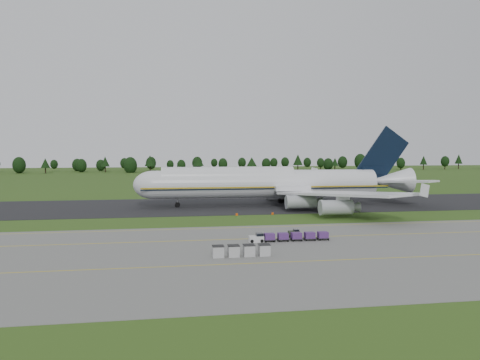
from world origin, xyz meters
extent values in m
plane|color=#2C4B16|center=(0.00, 0.00, 0.00)|extent=(600.00, 600.00, 0.00)
cube|color=slate|center=(0.00, -34.00, 0.03)|extent=(300.00, 52.00, 0.06)
cube|color=black|center=(0.00, 28.00, 0.04)|extent=(300.00, 40.00, 0.08)
cube|color=gold|center=(0.00, -22.00, 0.07)|extent=(300.00, 0.25, 0.01)
cube|color=gold|center=(0.00, -40.00, 0.07)|extent=(300.00, 0.20, 0.01)
cube|color=gold|center=(0.00, -10.00, 0.07)|extent=(120.00, 0.20, 0.01)
cylinder|color=black|center=(-110.20, 216.77, 1.74)|extent=(0.70, 0.70, 3.48)
sphere|color=#173211|center=(-110.20, 216.77, 5.31)|extent=(8.22, 8.22, 8.22)
cylinder|color=black|center=(-93.23, 213.74, 1.76)|extent=(0.70, 0.70, 3.52)
cone|color=#173211|center=(-93.23, 213.74, 6.65)|extent=(5.82, 5.82, 6.26)
cylinder|color=black|center=(-72.58, 224.64, 1.48)|extent=(0.70, 0.70, 2.96)
sphere|color=#173211|center=(-72.58, 224.64, 4.53)|extent=(7.02, 7.02, 7.02)
cylinder|color=black|center=(-56.48, 221.06, 1.94)|extent=(0.70, 0.70, 3.88)
cone|color=#173211|center=(-56.48, 221.06, 7.32)|extent=(5.85, 5.85, 6.89)
cylinder|color=black|center=(-39.30, 214.12, 1.53)|extent=(0.70, 0.70, 3.07)
sphere|color=#173211|center=(-39.30, 214.12, 4.68)|extent=(8.87, 8.87, 8.87)
cylinder|color=black|center=(-26.46, 218.21, 2.06)|extent=(0.70, 0.70, 4.13)
cone|color=#173211|center=(-26.46, 218.21, 7.80)|extent=(7.38, 7.38, 7.34)
cylinder|color=black|center=(-5.50, 213.00, 1.57)|extent=(0.70, 0.70, 3.15)
sphere|color=#173211|center=(-5.50, 213.00, 4.81)|extent=(5.79, 5.79, 5.79)
cylinder|color=black|center=(6.90, 225.24, 1.87)|extent=(0.70, 0.70, 3.75)
cone|color=#173211|center=(6.90, 225.24, 7.08)|extent=(7.79, 7.79, 6.67)
cylinder|color=black|center=(23.91, 221.65, 1.69)|extent=(0.70, 0.70, 3.37)
sphere|color=#173211|center=(23.91, 221.65, 5.15)|extent=(6.45, 6.45, 6.45)
cylinder|color=black|center=(43.84, 217.67, 1.79)|extent=(0.70, 0.70, 3.58)
cone|color=#173211|center=(43.84, 217.67, 6.77)|extent=(7.28, 7.28, 6.37)
cylinder|color=black|center=(59.03, 214.26, 2.01)|extent=(0.70, 0.70, 4.03)
sphere|color=#173211|center=(59.03, 214.26, 6.16)|extent=(5.19, 5.19, 5.19)
cylinder|color=black|center=(76.82, 215.75, 2.14)|extent=(0.70, 0.70, 4.29)
cone|color=#173211|center=(76.82, 215.75, 8.10)|extent=(6.86, 6.86, 7.63)
cylinder|color=black|center=(95.24, 220.50, 1.87)|extent=(0.70, 0.70, 3.74)
sphere|color=#173211|center=(95.24, 220.50, 5.72)|extent=(5.40, 5.40, 5.40)
cylinder|color=black|center=(106.85, 222.39, 1.66)|extent=(0.70, 0.70, 3.33)
cone|color=#173211|center=(106.85, 222.39, 6.28)|extent=(5.19, 5.19, 5.91)
cylinder|color=black|center=(128.63, 227.45, 2.07)|extent=(0.70, 0.70, 4.13)
sphere|color=#173211|center=(128.63, 227.45, 6.32)|extent=(8.83, 8.83, 8.83)
cylinder|color=black|center=(141.28, 223.73, 2.10)|extent=(0.70, 0.70, 4.19)
cone|color=#173211|center=(141.28, 223.73, 7.92)|extent=(5.09, 5.09, 7.46)
cylinder|color=black|center=(158.85, 222.82, 1.66)|extent=(0.70, 0.70, 3.32)
sphere|color=#173211|center=(158.85, 222.82, 5.07)|extent=(6.27, 6.27, 6.27)
cylinder|color=black|center=(177.00, 222.30, 1.90)|extent=(0.70, 0.70, 3.79)
cone|color=#173211|center=(177.00, 222.30, 7.16)|extent=(5.42, 5.42, 6.74)
cylinder|color=black|center=(194.91, 222.58, 2.03)|extent=(0.70, 0.70, 4.05)
sphere|color=#173211|center=(194.91, 222.58, 6.19)|extent=(6.25, 6.25, 6.25)
cylinder|color=black|center=(209.67, 227.66, 2.06)|extent=(0.70, 0.70, 4.12)
cone|color=#173211|center=(209.67, 227.66, 7.79)|extent=(5.66, 5.66, 7.33)
cylinder|color=silver|center=(12.88, 25.56, 6.38)|extent=(63.97, 9.12, 7.92)
cylinder|color=silver|center=(1.88, 25.77, 8.25)|extent=(37.53, 6.88, 6.18)
sphere|color=silver|center=(-19.03, 26.16, 6.38)|extent=(7.92, 7.92, 7.92)
cone|color=silver|center=(50.85, 24.85, 6.93)|extent=(12.25, 7.75, 7.53)
cube|color=gold|center=(12.81, 21.58, 5.72)|extent=(70.43, 1.38, 0.39)
cube|color=silver|center=(27.29, 4.27, 5.39)|extent=(25.75, 38.57, 0.61)
cube|color=silver|center=(28.08, 46.31, 5.39)|extent=(26.83, 38.33, 0.61)
cylinder|color=#9A9DA2|center=(19.16, 11.58, 2.64)|extent=(7.77, 3.67, 3.52)
cylinder|color=#9A9DA2|center=(24.24, -0.63, 2.64)|extent=(7.77, 3.67, 3.52)
cylinder|color=#9A9DA2|center=(19.68, 39.31, 2.64)|extent=(7.77, 3.67, 3.52)
cylinder|color=#9A9DA2|center=(25.22, 51.31, 2.64)|extent=(7.77, 3.67, 3.52)
cube|color=black|center=(48.11, 24.91, 14.35)|extent=(16.06, 0.91, 17.67)
cube|color=silver|center=(52.34, 16.57, 7.26)|extent=(12.55, 15.38, 0.50)
cube|color=silver|center=(52.65, 33.08, 7.26)|extent=(12.88, 15.29, 0.50)
cylinder|color=slate|center=(-12.43, 26.04, 1.21)|extent=(0.40, 0.40, 2.42)
cylinder|color=black|center=(-12.43, 26.04, 0.72)|extent=(1.45, 1.02, 1.43)
cylinder|color=slate|center=(19.39, 20.49, 1.21)|extent=(0.40, 0.40, 2.42)
cylinder|color=black|center=(19.39, 20.49, 0.72)|extent=(1.45, 1.02, 1.43)
cylinder|color=slate|center=(19.58, 30.39, 1.21)|extent=(0.40, 0.40, 2.42)
cylinder|color=black|center=(19.58, 30.39, 0.72)|extent=(1.45, 1.02, 1.43)
cube|color=silver|center=(0.25, -25.12, 0.61)|extent=(2.58, 1.39, 1.09)
cylinder|color=black|center=(-0.64, -25.81, 0.36)|extent=(0.59, 0.22, 0.59)
cube|color=black|center=(2.63, -25.12, 0.41)|extent=(1.98, 1.49, 0.12)
cube|color=#492665|center=(2.63, -25.12, 1.00)|extent=(1.78, 1.39, 1.09)
cylinder|color=black|center=(1.84, -25.81, 0.23)|extent=(0.34, 0.15, 0.34)
cube|color=black|center=(5.11, -25.12, 0.41)|extent=(1.98, 1.49, 0.12)
cube|color=#492665|center=(5.11, -25.12, 1.00)|extent=(1.78, 1.39, 1.09)
cylinder|color=black|center=(4.32, -25.81, 0.23)|extent=(0.34, 0.15, 0.34)
cube|color=black|center=(7.59, -25.12, 0.41)|extent=(1.98, 1.49, 0.12)
cube|color=#492665|center=(7.59, -25.12, 1.00)|extent=(1.78, 1.39, 1.09)
cylinder|color=black|center=(6.79, -25.81, 0.23)|extent=(0.34, 0.15, 0.34)
cube|color=black|center=(10.07, -25.12, 0.41)|extent=(1.98, 1.49, 0.12)
cube|color=#492665|center=(10.07, -25.12, 1.00)|extent=(1.78, 1.39, 1.09)
cylinder|color=black|center=(9.27, -25.81, 0.23)|extent=(0.34, 0.15, 0.34)
cube|color=black|center=(12.55, -25.12, 0.41)|extent=(1.98, 1.49, 0.12)
cube|color=#492665|center=(12.55, -25.12, 1.00)|extent=(1.78, 1.39, 1.09)
cylinder|color=black|center=(11.75, -25.81, 0.23)|extent=(0.34, 0.15, 0.34)
cylinder|color=black|center=(0.25, -25.12, 0.36)|extent=(0.59, 0.22, 0.59)
cube|color=#262E20|center=(8.10, -21.63, 0.63)|extent=(2.13, 1.32, 1.15)
cylinder|color=black|center=(7.36, -22.26, 0.35)|extent=(0.58, 0.21, 0.58)
cylinder|color=black|center=(8.83, -21.00, 0.35)|extent=(0.58, 0.21, 0.58)
cube|color=#AFAFAF|center=(-7.69, -35.40, 0.90)|extent=(1.68, 1.68, 1.68)
cube|color=black|center=(-7.69, -35.40, 1.78)|extent=(1.78, 1.78, 0.08)
cube|color=#AFAFAF|center=(-5.29, -35.40, 0.90)|extent=(1.68, 1.68, 1.68)
cube|color=black|center=(-5.29, -35.40, 1.78)|extent=(1.78, 1.78, 0.08)
cube|color=#AFAFAF|center=(-2.89, -35.40, 0.90)|extent=(1.68, 1.68, 1.68)
cube|color=black|center=(-2.89, -35.40, 1.78)|extent=(1.78, 1.78, 0.08)
cube|color=#AFAFAF|center=(-0.49, -35.40, 0.90)|extent=(1.68, 1.68, 1.68)
cube|color=black|center=(-0.49, -35.40, 1.78)|extent=(1.78, 1.78, 0.08)
cube|color=#E64F07|center=(1.65, 7.50, 0.30)|extent=(0.50, 0.12, 0.60)
cube|color=black|center=(1.65, 7.50, 0.02)|extent=(0.30, 0.30, 0.04)
cube|color=#E64F07|center=(10.69, 7.50, 0.30)|extent=(0.50, 0.12, 0.60)
cube|color=black|center=(10.69, 7.50, 0.02)|extent=(0.30, 0.30, 0.04)
camera|label=1|loc=(-15.32, -105.56, 16.82)|focal=35.00mm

